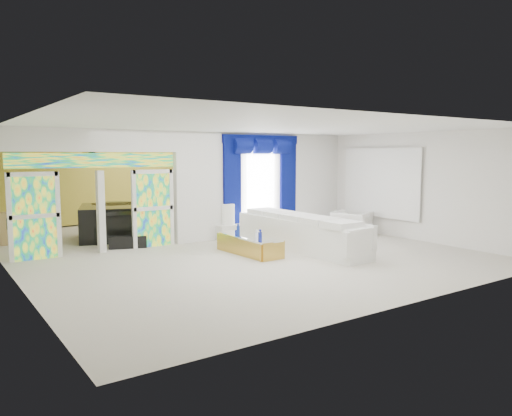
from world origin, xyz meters
TOP-DOWN VIEW (x-y plane):
  - floor at (0.00, 0.00)m, footprint 12.00×12.00m
  - dividing_wall at (2.15, 1.00)m, footprint 5.70×0.18m
  - dividing_header at (-2.85, 1.00)m, footprint 4.30×0.18m
  - stained_panel_left at (-4.28, 1.00)m, footprint 0.95×0.04m
  - stained_panel_right at (-1.42, 1.00)m, footprint 0.95×0.04m
  - stained_transom at (-2.85, 1.00)m, footprint 4.00×0.05m
  - window_pane at (1.90, 0.90)m, footprint 1.00×0.02m
  - blue_drape_left at (0.90, 0.87)m, footprint 0.55×0.10m
  - blue_drape_right at (2.90, 0.87)m, footprint 0.55×0.10m
  - blue_pelmet at (1.90, 0.87)m, footprint 2.60×0.12m
  - wall_mirror at (4.94, -1.00)m, footprint 0.04×2.70m
  - gold_curtains at (0.00, 5.90)m, footprint 9.70×0.12m
  - white_sofa at (1.44, -1.52)m, footprint 1.06×4.11m
  - coffee_table at (0.09, -1.22)m, footprint 0.72×1.93m
  - console_table at (1.01, 0.77)m, footprint 1.28×0.43m
  - table_lamp at (0.71, 0.77)m, footprint 0.36×0.36m
  - armchair at (4.27, -0.50)m, footprint 1.24×1.31m
  - grand_piano at (-2.05, 2.81)m, footprint 1.95×2.24m
  - piano_bench at (-2.05, 1.21)m, footprint 1.01×0.65m
  - tv_console at (-4.42, 3.54)m, footprint 0.61×0.56m
  - chandelier at (-2.30, 3.40)m, footprint 0.60×0.60m
  - decanters at (0.08, -1.35)m, footprint 0.19×1.12m

SIDE VIEW (x-z plane):
  - floor at x=0.00m, z-range 0.00..0.00m
  - piano_bench at x=-2.05m, z-range 0.00..0.31m
  - coffee_table at x=0.09m, z-range 0.00..0.42m
  - console_table at x=1.01m, z-range 0.00..0.42m
  - armchair at x=4.27m, z-range 0.00..0.68m
  - white_sofa at x=1.44m, z-range 0.00..0.78m
  - tv_console at x=-4.42m, z-range 0.00..0.85m
  - grand_piano at x=-2.05m, z-range 0.00..0.95m
  - decanters at x=0.08m, z-range 0.41..0.61m
  - table_lamp at x=0.71m, z-range 0.42..1.00m
  - stained_panel_left at x=-4.28m, z-range 0.00..2.00m
  - stained_panel_right at x=-1.42m, z-range 0.00..2.00m
  - blue_drape_left at x=0.90m, z-range 0.00..2.80m
  - blue_drape_right at x=2.90m, z-range 0.00..2.80m
  - window_pane at x=1.90m, z-range 0.30..2.60m
  - dividing_wall at x=2.15m, z-range 0.00..3.00m
  - gold_curtains at x=0.00m, z-range 0.05..2.95m
  - wall_mirror at x=4.94m, z-range 0.60..2.50m
  - stained_transom at x=-2.85m, z-range 2.08..2.42m
  - chandelier at x=-2.30m, z-range 2.35..2.95m
  - dividing_header at x=-2.85m, z-range 2.45..3.00m
  - blue_pelmet at x=1.90m, z-range 2.69..2.94m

